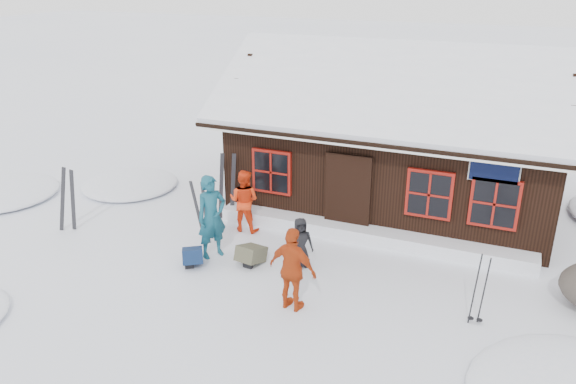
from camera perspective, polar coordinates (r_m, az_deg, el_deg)
name	(u,v)px	position (r m, az deg, el deg)	size (l,w,h in m)	color
ground	(273,273)	(12.21, -1.53, -8.20)	(120.00, 120.00, 0.00)	white
mountain_hut	(397,147)	(15.56, 11.03, 4.51)	(8.90, 6.09, 4.42)	black
snow_drift	(368,234)	(13.59, 8.16, -4.29)	(7.60, 0.60, 0.35)	white
snow_mounds	(370,249)	(13.30, 8.33, -5.76)	(20.60, 13.20, 0.48)	white
skier_teal	(212,217)	(12.58, -7.75, -2.52)	(0.70, 0.46, 1.93)	#13495B
skier_orange_left	(244,201)	(13.82, -4.49, -0.88)	(0.77, 0.60, 1.58)	#F03810
skier_orange_right	(293,270)	(10.62, 0.49, -7.90)	(0.99, 0.41, 1.69)	#B83C12
skier_crouched	(300,243)	(12.21, 1.25, -5.16)	(0.56, 0.36, 1.14)	black
ski_pair_left	(68,200)	(14.76, -21.48, -0.80)	(0.63, 0.22, 1.70)	black
ski_pair_mid	(202,212)	(13.47, -8.77, -2.02)	(0.56, 0.20, 1.53)	black
ski_pair_right	(227,187)	(14.54, -6.21, 0.52)	(0.48, 0.27, 1.81)	black
ski_poles	(479,291)	(10.86, 18.86, -9.49)	(0.26, 0.13, 1.45)	black
backpack_blue	(193,259)	(12.60, -9.65, -6.70)	(0.44, 0.58, 0.31)	#102244
backpack_olive	(251,257)	(12.49, -3.76, -6.62)	(0.47, 0.62, 0.34)	#494834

